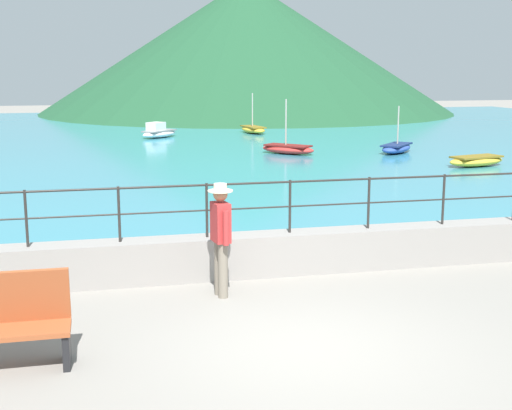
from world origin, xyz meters
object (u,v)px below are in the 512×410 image
object	(u,v)px
boat_4	(288,149)
boat_6	(476,161)
person_walking	(221,234)
boat_0	(396,148)
boat_2	(253,129)
boat_7	(159,132)

from	to	relation	value
boat_4	boat_6	xyz separation A→B (m)	(5.44, -4.93, -0.01)
person_walking	boat_6	size ratio (longest dim) A/B	0.71
boat_6	boat_0	bearing A→B (deg)	104.19
boat_2	boat_7	xyz separation A→B (m)	(-5.05, -1.24, 0.06)
boat_0	boat_2	size ratio (longest dim) A/B	0.95
person_walking	boat_6	xyz separation A→B (m)	(11.18, 11.73, -0.72)
person_walking	boat_4	bearing A→B (deg)	71.00
person_walking	boat_4	xyz separation A→B (m)	(5.74, 16.67, -0.71)
boat_0	boat_7	size ratio (longest dim) A/B	1.01
person_walking	boat_6	world-z (taller)	person_walking
boat_2	person_walking	bearing A→B (deg)	-103.96
boat_0	boat_2	bearing A→B (deg)	110.92
boat_2	boat_6	bearing A→B (deg)	-71.08
person_walking	boat_0	distance (m)	18.93
person_walking	boat_7	bearing A→B (deg)	86.87
boat_6	boat_7	world-z (taller)	boat_7
boat_2	boat_6	world-z (taller)	boat_2
boat_4	boat_7	bearing A→B (deg)	119.43
boat_4	boat_6	bearing A→B (deg)	-42.18
person_walking	boat_0	world-z (taller)	boat_0
person_walking	boat_4	world-z (taller)	boat_4
boat_6	boat_7	bearing A→B (deg)	127.71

